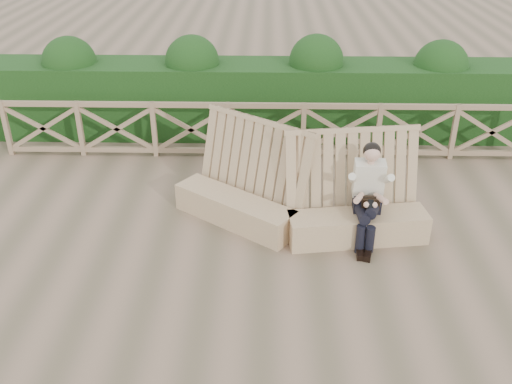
{
  "coord_description": "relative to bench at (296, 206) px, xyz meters",
  "views": [
    {
      "loc": [
        0.05,
        -6.62,
        4.74
      ],
      "look_at": [
        -0.11,
        0.4,
        0.9
      ],
      "focal_mm": 40.0,
      "sensor_mm": 36.0,
      "label": 1
    }
  ],
  "objects": [
    {
      "name": "bench",
      "position": [
        0.0,
        0.0,
        0.0
      ],
      "size": [
        3.88,
        1.86,
        1.57
      ],
      "rotation": [
        0.0,
        0.0,
        -0.27
      ],
      "color": "#9E795A",
      "rests_on": "ground"
    },
    {
      "name": "guardrail",
      "position": [
        -0.49,
        2.59,
        0.16
      ],
      "size": [
        10.1,
        0.09,
        1.1
      ],
      "color": "#7E6449",
      "rests_on": "ground"
    },
    {
      "name": "hedge",
      "position": [
        -0.49,
        3.79,
        0.36
      ],
      "size": [
        12.0,
        1.2,
        1.5
      ],
      "primitive_type": "cube",
      "color": "black",
      "rests_on": "ground"
    },
    {
      "name": "ground",
      "position": [
        -0.49,
        -0.91,
        -0.39
      ],
      "size": [
        60.0,
        60.0,
        0.0
      ],
      "primitive_type": "plane",
      "color": "brown",
      "rests_on": "ground"
    },
    {
      "name": "woman",
      "position": [
        1.02,
        -0.26,
        0.4
      ],
      "size": [
        0.46,
        0.96,
        1.51
      ],
      "rotation": [
        0.0,
        0.0,
        -0.05
      ],
      "color": "black",
      "rests_on": "ground"
    }
  ]
}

